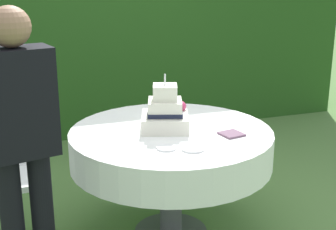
# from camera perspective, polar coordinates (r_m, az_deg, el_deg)

# --- Properties ---
(foliage_hedge) EXTENTS (5.87, 0.63, 2.88)m
(foliage_hedge) POSITION_cam_1_polar(r_m,az_deg,el_deg) (5.37, -8.84, 13.28)
(foliage_hedge) COLOR #234C19
(foliage_hedge) RESTS_ON ground_plane
(cake_table) EXTENTS (1.33, 1.33, 0.75)m
(cake_table) POSITION_cam_1_polar(r_m,az_deg,el_deg) (3.17, 0.35, -3.86)
(cake_table) COLOR #4C4C51
(cake_table) RESTS_ON ground_plane
(wedding_cake) EXTENTS (0.38, 0.38, 0.37)m
(wedding_cake) POSITION_cam_1_polar(r_m,az_deg,el_deg) (3.12, -0.31, 0.22)
(wedding_cake) COLOR silver
(wedding_cake) RESTS_ON cake_table
(serving_plate_near) EXTENTS (0.12, 0.12, 0.01)m
(serving_plate_near) POSITION_cam_1_polar(r_m,az_deg,el_deg) (2.81, -0.18, -3.92)
(serving_plate_near) COLOR white
(serving_plate_near) RESTS_ON cake_table
(serving_plate_far) EXTENTS (0.13, 0.13, 0.01)m
(serving_plate_far) POSITION_cam_1_polar(r_m,az_deg,el_deg) (2.80, 2.88, -4.04)
(serving_plate_far) COLOR white
(serving_plate_far) RESTS_ON cake_table
(napkin_stack) EXTENTS (0.15, 0.15, 0.01)m
(napkin_stack) POSITION_cam_1_polar(r_m,az_deg,el_deg) (3.06, 7.55, -2.25)
(napkin_stack) COLOR #6B4C60
(napkin_stack) RESTS_ON cake_table
(garden_chair) EXTENTS (0.42, 0.42, 0.89)m
(garden_chair) POSITION_cam_1_polar(r_m,az_deg,el_deg) (3.31, -18.43, -5.63)
(garden_chair) COLOR white
(garden_chair) RESTS_ON ground_plane
(standing_person) EXTENTS (0.40, 0.27, 1.60)m
(standing_person) POSITION_cam_1_polar(r_m,az_deg,el_deg) (2.54, -17.09, -2.96)
(standing_person) COLOR black
(standing_person) RESTS_ON ground_plane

